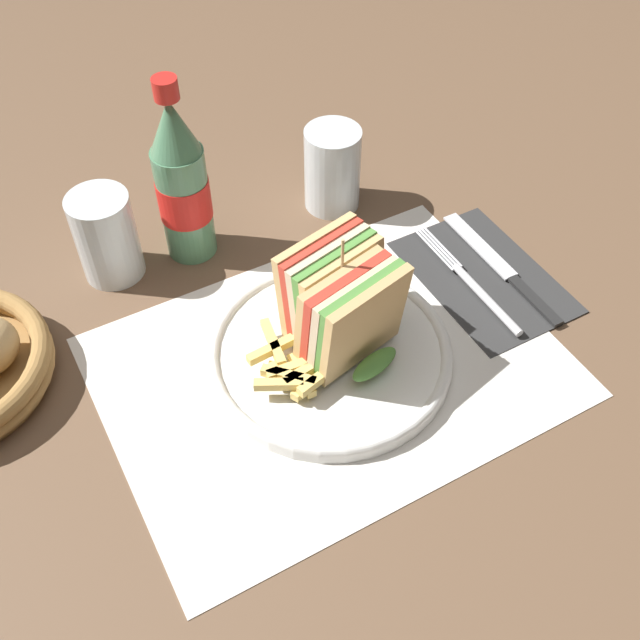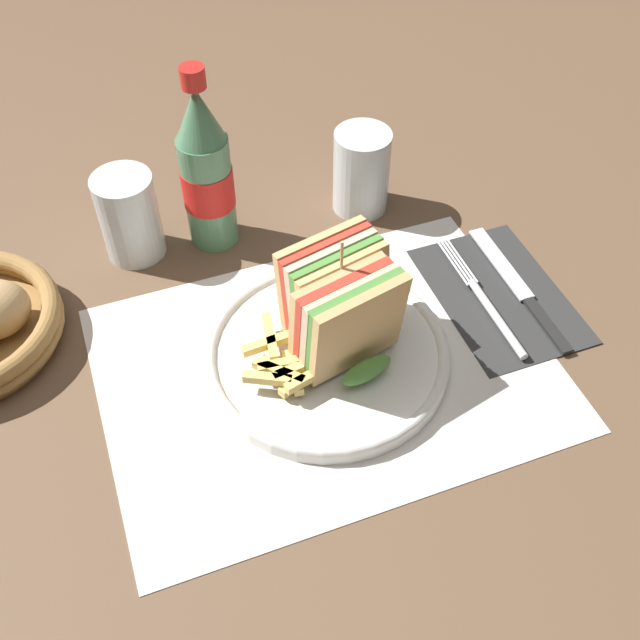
# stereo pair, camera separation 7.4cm
# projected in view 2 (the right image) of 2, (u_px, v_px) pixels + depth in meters

# --- Properties ---
(ground_plane) EXTENTS (4.00, 4.00, 0.00)m
(ground_plane) POSITION_uv_depth(u_px,v_px,m) (320.00, 375.00, 0.75)
(ground_plane) COLOR brown
(placemat) EXTENTS (0.45, 0.33, 0.00)m
(placemat) POSITION_uv_depth(u_px,v_px,m) (327.00, 368.00, 0.75)
(placemat) COLOR silver
(placemat) RESTS_ON ground_plane
(plate_main) EXTENTS (0.25, 0.25, 0.02)m
(plate_main) POSITION_uv_depth(u_px,v_px,m) (327.00, 354.00, 0.75)
(plate_main) COLOR white
(plate_main) RESTS_ON ground_plane
(club_sandwich) EXTENTS (0.11, 0.13, 0.13)m
(club_sandwich) POSITION_uv_depth(u_px,v_px,m) (341.00, 306.00, 0.72)
(club_sandwich) COLOR tan
(club_sandwich) RESTS_ON plate_main
(fries_pile) EXTENTS (0.09, 0.10, 0.02)m
(fries_pile) POSITION_uv_depth(u_px,v_px,m) (287.00, 364.00, 0.72)
(fries_pile) COLOR #E5C166
(fries_pile) RESTS_ON plate_main
(napkin) EXTENTS (0.13, 0.20, 0.00)m
(napkin) POSITION_uv_depth(u_px,v_px,m) (499.00, 294.00, 0.82)
(napkin) COLOR #2D2D2D
(napkin) RESTS_ON ground_plane
(fork) EXTENTS (0.02, 0.19, 0.01)m
(fork) POSITION_uv_depth(u_px,v_px,m) (490.00, 307.00, 0.80)
(fork) COLOR silver
(fork) RESTS_ON napkin
(knife) EXTENTS (0.02, 0.20, 0.00)m
(knife) POSITION_uv_depth(u_px,v_px,m) (519.00, 288.00, 0.82)
(knife) COLOR black
(knife) RESTS_ON napkin
(coke_bottle_near) EXTENTS (0.06, 0.06, 0.22)m
(coke_bottle_near) POSITION_uv_depth(u_px,v_px,m) (206.00, 172.00, 0.81)
(coke_bottle_near) COLOR #4C7F5B
(coke_bottle_near) RESTS_ON ground_plane
(glass_near) EXTENTS (0.07, 0.07, 0.10)m
(glass_near) POSITION_uv_depth(u_px,v_px,m) (361.00, 176.00, 0.89)
(glass_near) COLOR silver
(glass_near) RESTS_ON ground_plane
(glass_far) EXTENTS (0.07, 0.07, 0.10)m
(glass_far) POSITION_uv_depth(u_px,v_px,m) (129.00, 216.00, 0.83)
(glass_far) COLOR silver
(glass_far) RESTS_ON ground_plane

